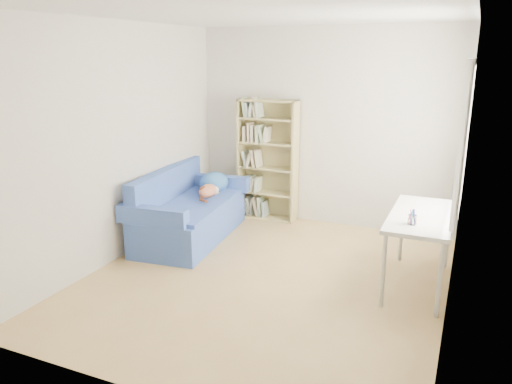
% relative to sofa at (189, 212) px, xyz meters
% --- Properties ---
extents(ground, '(4.00, 4.00, 0.00)m').
position_rel_sofa_xyz_m(ground, '(1.36, -0.75, -0.33)').
color(ground, '#AD874E').
rests_on(ground, ground).
extents(room_shell, '(3.54, 4.04, 2.62)m').
position_rel_sofa_xyz_m(room_shell, '(1.45, -0.72, 1.30)').
color(room_shell, silver).
rests_on(room_shell, ground).
extents(sofa, '(1.02, 1.84, 0.87)m').
position_rel_sofa_xyz_m(sofa, '(0.00, 0.00, 0.00)').
color(sofa, navy).
rests_on(sofa, ground).
extents(bookshelf, '(0.83, 0.26, 1.66)m').
position_rel_sofa_xyz_m(bookshelf, '(0.61, 1.10, 0.44)').
color(bookshelf, tan).
rests_on(bookshelf, ground).
extents(desk, '(0.58, 1.27, 0.75)m').
position_rel_sofa_xyz_m(desk, '(2.79, -0.28, 0.35)').
color(desk, silver).
rests_on(desk, ground).
extents(pen_cup, '(0.08, 0.08, 0.15)m').
position_rel_sofa_xyz_m(pen_cup, '(2.74, -0.63, 0.48)').
color(pen_cup, white).
rests_on(pen_cup, desk).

